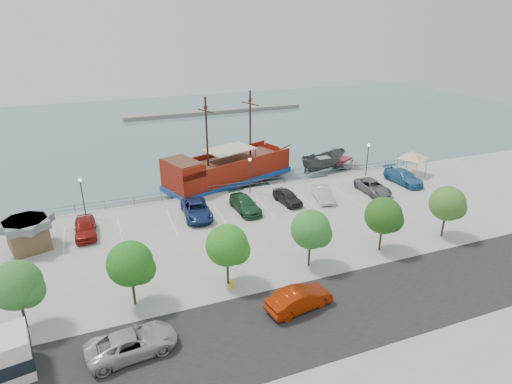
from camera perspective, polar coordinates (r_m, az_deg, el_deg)
name	(u,v)px	position (r m, az deg, el deg)	size (l,w,h in m)	color
ground	(272,224)	(44.89, 2.12, -4.27)	(160.00, 160.00, 0.00)	slate
land_slab	(405,360)	(29.97, 19.31, -20.43)	(100.00, 58.00, 1.20)	#A09E91
street	(360,305)	(32.50, 13.73, -14.46)	(100.00, 8.00, 0.04)	black
sidewalk	(319,263)	(36.62, 8.42, -9.39)	(100.00, 4.00, 0.05)	gray
seawall_railing	(246,185)	(50.88, -1.32, 0.95)	(50.00, 0.06, 1.00)	#5B5D5E
far_shore	(216,111)	(97.39, -5.40, 10.66)	(40.00, 3.00, 0.80)	gray
pirate_ship	(237,168)	(54.90, -2.50, 3.15)	(19.68, 11.29, 12.22)	maroon
patrol_boat	(323,163)	(59.54, 8.92, 3.78)	(2.67, 7.11, 2.75)	#484C4D
speedboat	(340,163)	(62.34, 11.13, 3.82)	(4.79, 6.71, 1.39)	silver
dock_west	(133,207)	(50.17, -16.10, -1.94)	(7.36, 2.10, 0.42)	slate
dock_mid	(294,184)	(55.18, 5.09, 1.13)	(6.45, 1.84, 0.37)	gray
dock_east	(355,174)	(59.57, 13.00, 2.29)	(7.65, 2.19, 0.44)	gray
shed	(27,233)	(42.67, -28.18, -4.87)	(4.32, 4.32, 2.85)	brown
canopy_tent	(414,151)	(58.46, 20.28, 5.09)	(5.32, 5.32, 3.56)	slate
street_van	(132,343)	(28.59, -16.19, -18.76)	(2.52, 5.47, 1.52)	#ACACAC
street_sedan	(299,299)	(31.04, 5.79, -14.00)	(1.70, 4.88, 1.61)	#9D2303
fire_hydrant	(232,284)	(33.01, -3.27, -12.19)	(0.28, 0.28, 0.81)	#EFB700
lamp_post_left	(82,191)	(46.21, -22.22, 0.14)	(0.36, 0.36, 4.28)	black
lamp_post_mid	(250,169)	(48.90, -0.82, 3.06)	(0.36, 0.36, 4.28)	black
lamp_post_right	(368,154)	(56.23, 14.69, 4.93)	(0.36, 0.36, 4.28)	black
tree_a	(19,287)	(31.56, -29.05, -10.96)	(3.30, 3.20, 5.00)	#473321
tree_b	(132,265)	(31.05, -16.15, -9.32)	(3.30, 3.20, 5.00)	#473321
tree_c	(229,246)	(32.10, -3.60, -7.26)	(3.30, 3.20, 5.00)	#473321
tree_d	(313,231)	(34.57, 7.55, -5.12)	(3.30, 3.20, 5.00)	#473321
tree_e	(385,217)	(38.17, 16.84, -3.17)	(3.30, 3.20, 5.00)	#473321
tree_f	(449,205)	(42.63, 24.34, -1.53)	(3.30, 3.20, 5.00)	#473321
parked_car_a	(85,227)	(43.26, -21.83, -4.40)	(1.93, 4.80, 1.63)	maroon
parked_car_c	(197,210)	(44.21, -7.93, -2.36)	(2.62, 5.69, 1.58)	navy
parked_car_d	(245,204)	(45.13, -1.47, -1.64)	(2.13, 5.23, 1.52)	#214D2D
parked_car_e	(287,197)	(47.14, 4.21, -0.63)	(1.75, 4.34, 1.48)	black
parked_car_f	(323,194)	(48.42, 8.90, -0.23)	(1.54, 4.41, 1.45)	silver
parked_car_g	(373,187)	(51.60, 15.34, 0.66)	(2.40, 5.20, 1.44)	slate
parked_car_h	(403,177)	(55.67, 19.06, 1.92)	(2.27, 5.57, 1.62)	teal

